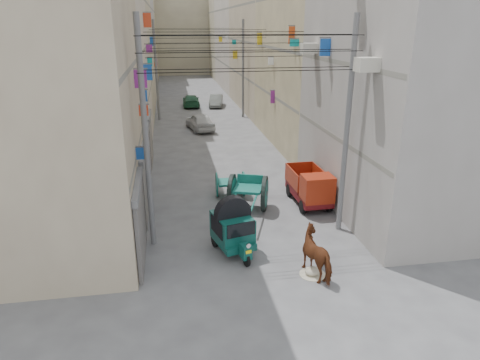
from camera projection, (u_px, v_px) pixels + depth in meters
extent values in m
plane|color=#4A4A4D|center=(293.00, 344.00, 10.84)|extent=(140.00, 140.00, 0.00)
cube|color=tan|center=(13.00, 59.00, 14.77)|extent=(8.00, 10.00, 13.00)
cube|color=slate|center=(136.00, 146.00, 16.51)|extent=(0.25, 9.80, 0.18)
cube|color=slate|center=(129.00, 66.00, 15.48)|extent=(0.25, 9.80, 0.18)
cube|color=#B9AB9E|center=(76.00, 54.00, 25.13)|extent=(8.00, 12.00, 12.00)
cube|color=slate|center=(146.00, 99.00, 26.70)|extent=(0.25, 11.76, 0.18)
cube|color=slate|center=(143.00, 49.00, 25.67)|extent=(0.25, 11.76, 0.18)
cube|color=#B5AC8E|center=(103.00, 32.00, 36.83)|extent=(8.00, 14.00, 14.00)
cube|color=slate|center=(152.00, 76.00, 38.74)|extent=(0.25, 13.72, 0.18)
cube|color=slate|center=(149.00, 41.00, 37.71)|extent=(0.25, 13.72, 0.18)
cube|color=slate|center=(147.00, 5.00, 36.68)|extent=(0.25, 13.72, 0.18)
cube|color=gray|center=(120.00, 40.00, 50.17)|extent=(8.00, 14.00, 11.80)
cube|color=slate|center=(155.00, 63.00, 51.70)|extent=(0.25, 13.72, 0.18)
cube|color=slate|center=(153.00, 37.00, 50.67)|extent=(0.25, 13.72, 0.18)
cube|color=slate|center=(151.00, 10.00, 49.64)|extent=(0.25, 13.72, 0.18)
cube|color=tan|center=(128.00, 30.00, 61.92)|extent=(8.00, 12.00, 13.50)
cube|color=slate|center=(156.00, 56.00, 63.74)|extent=(0.25, 11.76, 0.18)
cube|color=slate|center=(155.00, 34.00, 62.71)|extent=(0.25, 11.76, 0.18)
cube|color=slate|center=(154.00, 12.00, 61.68)|extent=(0.25, 11.76, 0.18)
cube|color=gray|center=(436.00, 54.00, 17.26)|extent=(8.00, 10.00, 13.00)
cube|color=slate|center=(338.00, 137.00, 17.79)|extent=(0.25, 9.80, 0.18)
cube|color=slate|center=(344.00, 63.00, 16.76)|extent=(0.25, 9.80, 0.18)
cube|color=tan|center=(334.00, 51.00, 27.62)|extent=(8.00, 12.00, 12.00)
cube|color=slate|center=(275.00, 96.00, 27.98)|extent=(0.25, 11.76, 0.18)
cube|color=slate|center=(276.00, 48.00, 26.95)|extent=(0.25, 11.76, 0.18)
cube|color=tan|center=(283.00, 31.00, 39.31)|extent=(8.00, 14.00, 14.00)
cube|color=slate|center=(241.00, 74.00, 40.02)|extent=(0.25, 13.72, 0.18)
cube|color=slate|center=(241.00, 41.00, 38.99)|extent=(0.25, 13.72, 0.18)
cube|color=slate|center=(241.00, 5.00, 37.96)|extent=(0.25, 13.72, 0.18)
cube|color=#B9AB9E|center=(253.00, 39.00, 52.66)|extent=(8.00, 14.00, 11.80)
cube|color=slate|center=(222.00, 62.00, 52.98)|extent=(0.25, 13.72, 0.18)
cube|color=slate|center=(222.00, 36.00, 51.95)|extent=(0.25, 13.72, 0.18)
cube|color=slate|center=(222.00, 10.00, 50.92)|extent=(0.25, 13.72, 0.18)
cube|color=#B5AC8E|center=(237.00, 30.00, 64.41)|extent=(8.00, 12.00, 13.50)
cube|color=slate|center=(211.00, 55.00, 65.02)|extent=(0.25, 11.76, 0.18)
cube|color=slate|center=(211.00, 34.00, 63.99)|extent=(0.25, 11.76, 0.18)
cube|color=slate|center=(210.00, 13.00, 62.96)|extent=(0.25, 11.76, 0.18)
cube|color=#B5AC8E|center=(181.00, 31.00, 69.73)|extent=(22.00, 10.00, 13.00)
cube|color=#45454A|center=(141.00, 226.00, 14.23)|extent=(0.12, 3.00, 2.60)
cube|color=#5E5F61|center=(138.00, 186.00, 13.73)|extent=(0.18, 3.20, 0.25)
cube|color=#45454A|center=(145.00, 187.00, 17.66)|extent=(0.12, 3.00, 2.60)
cube|color=#5E5F61|center=(143.00, 153.00, 17.16)|extent=(0.18, 3.20, 0.25)
cube|color=#45454A|center=(148.00, 161.00, 21.08)|extent=(0.12, 3.00, 2.60)
cube|color=#5E5F61|center=(146.00, 132.00, 20.59)|extent=(0.18, 3.20, 0.25)
cube|color=#45454A|center=(150.00, 141.00, 24.60)|extent=(0.12, 3.00, 2.60)
cube|color=#5E5F61|center=(149.00, 116.00, 24.11)|extent=(0.18, 3.20, 0.25)
cube|color=#0D9599|center=(234.00, 42.00, 41.12)|extent=(0.38, 0.08, 0.41)
cube|color=#852483|center=(156.00, 62.00, 47.53)|extent=(0.27, 0.08, 0.71)
cube|color=#1950B1|center=(142.00, 153.00, 15.05)|extent=(0.44, 0.08, 0.42)
cube|color=#1950B1|center=(148.00, 72.00, 23.11)|extent=(0.45, 0.08, 0.84)
cube|color=yellow|center=(220.00, 39.00, 50.96)|extent=(0.41, 0.08, 0.59)
cube|color=red|center=(144.00, 110.00, 17.83)|extent=(0.38, 0.08, 0.44)
cube|color=yellow|center=(235.00, 55.00, 40.82)|extent=(0.43, 0.08, 0.72)
cube|color=white|center=(227.00, 38.00, 45.98)|extent=(0.28, 0.08, 0.44)
cube|color=red|center=(147.00, 20.00, 26.08)|extent=(0.48, 0.08, 0.84)
cube|color=#D74A19|center=(156.00, 65.00, 44.24)|extent=(0.31, 0.08, 0.44)
cube|color=white|center=(271.00, 61.00, 27.19)|extent=(0.35, 0.08, 0.45)
cube|color=yellow|center=(259.00, 39.00, 30.13)|extent=(0.34, 0.08, 0.79)
cube|color=#1950B1|center=(144.00, 96.00, 19.83)|extent=(0.28, 0.08, 0.52)
cube|color=#1950B1|center=(152.00, 42.00, 35.52)|extent=(0.28, 0.08, 0.74)
cube|color=#852483|center=(273.00, 97.00, 27.48)|extent=(0.26, 0.08, 0.80)
cube|color=white|center=(326.00, 48.00, 17.81)|extent=(0.34, 0.08, 0.55)
cube|color=#852483|center=(141.00, 79.00, 16.23)|extent=(0.47, 0.08, 0.67)
cube|color=#852483|center=(149.00, 49.00, 27.73)|extent=(0.40, 0.08, 0.47)
cube|color=#0D9599|center=(150.00, 62.00, 28.51)|extent=(0.32, 0.08, 0.55)
cube|color=#0D9599|center=(294.00, 43.00, 21.84)|extent=(0.47, 0.08, 0.35)
cube|color=#D74A19|center=(292.00, 35.00, 22.51)|extent=(0.32, 0.08, 0.89)
cube|color=#1950B1|center=(325.00, 47.00, 17.72)|extent=(0.44, 0.08, 0.69)
cube|color=#D74A19|center=(134.00, 167.00, 14.73)|extent=(0.10, 3.20, 0.80)
cube|color=yellow|center=(145.00, 115.00, 23.07)|extent=(0.10, 3.20, 0.80)
cube|color=white|center=(151.00, 86.00, 34.18)|extent=(0.10, 3.20, 0.80)
cube|color=#852483|center=(154.00, 70.00, 45.30)|extent=(0.10, 3.20, 0.80)
cube|color=#1950B1|center=(356.00, 156.00, 16.00)|extent=(0.10, 3.20, 0.80)
cube|color=yellow|center=(290.00, 111.00, 24.33)|extent=(0.10, 3.20, 0.80)
cube|color=#1950B1|center=(251.00, 83.00, 35.45)|extent=(0.10, 3.20, 0.80)
cube|color=#852483|center=(230.00, 69.00, 46.56)|extent=(0.10, 3.20, 0.80)
cube|color=#B9B4A6|center=(367.00, 65.00, 13.84)|extent=(0.70, 0.55, 0.45)
cube|color=#B9B4A6|center=(309.00, 48.00, 19.33)|extent=(0.70, 0.55, 0.45)
cylinder|color=#5E5F61|center=(146.00, 138.00, 14.46)|extent=(0.20, 0.20, 8.00)
cylinder|color=#5E5F61|center=(347.00, 130.00, 15.58)|extent=(0.20, 0.20, 8.00)
cylinder|color=#5E5F61|center=(156.00, 71.00, 34.84)|extent=(0.20, 0.20, 8.00)
cylinder|color=#5E5F61|center=(243.00, 70.00, 35.96)|extent=(0.20, 0.20, 8.00)
cylinder|color=black|center=(253.00, 71.00, 13.80)|extent=(7.40, 0.02, 0.02)
cylinder|color=black|center=(254.00, 52.00, 13.60)|extent=(7.40, 0.02, 0.02)
cylinder|color=black|center=(254.00, 35.00, 13.42)|extent=(7.40, 0.02, 0.02)
cylinder|color=black|center=(248.00, 68.00, 14.73)|extent=(7.40, 0.02, 0.02)
cylinder|color=black|center=(248.00, 50.00, 14.52)|extent=(7.40, 0.02, 0.02)
cylinder|color=black|center=(248.00, 35.00, 14.35)|extent=(7.40, 0.02, 0.02)
cylinder|color=black|center=(226.00, 57.00, 19.82)|extent=(7.40, 0.02, 0.02)
cylinder|color=black|center=(226.00, 43.00, 19.62)|extent=(7.40, 0.02, 0.02)
cylinder|color=black|center=(226.00, 32.00, 19.44)|extent=(7.40, 0.02, 0.02)
cylinder|color=black|center=(209.00, 48.00, 27.23)|extent=(7.40, 0.02, 0.02)
cylinder|color=black|center=(209.00, 38.00, 27.03)|extent=(7.40, 0.02, 0.02)
cylinder|color=black|center=(209.00, 30.00, 26.85)|extent=(7.40, 0.02, 0.02)
cylinder|color=black|center=(200.00, 43.00, 34.64)|extent=(7.40, 0.02, 0.02)
cylinder|color=black|center=(199.00, 35.00, 34.44)|extent=(7.40, 0.02, 0.02)
cylinder|color=black|center=(199.00, 28.00, 34.26)|extent=(7.40, 0.02, 0.02)
cylinder|color=black|center=(246.00, 259.00, 14.26)|extent=(0.23, 0.51, 0.50)
cylinder|color=black|center=(215.00, 240.00, 15.52)|extent=(0.23, 0.51, 0.50)
cylinder|color=black|center=(239.00, 235.00, 15.89)|extent=(0.23, 0.51, 0.50)
cube|color=#0B4139|center=(233.00, 240.00, 15.19)|extent=(1.49, 1.91, 0.25)
cube|color=#0B4139|center=(246.00, 251.00, 14.20)|extent=(0.40, 0.46, 0.49)
cylinder|color=silver|center=(248.00, 246.00, 13.92)|extent=(0.17, 0.08, 0.16)
cube|color=yellow|center=(249.00, 252.00, 13.98)|extent=(0.20, 0.07, 0.11)
cube|color=#0B4139|center=(232.00, 226.00, 15.05)|extent=(1.49, 1.75, 0.84)
cube|color=black|center=(241.00, 230.00, 14.31)|extent=(1.00, 0.30, 0.49)
cube|color=black|center=(217.00, 227.00, 14.80)|extent=(0.30, 1.04, 0.58)
cube|color=black|center=(247.00, 221.00, 15.25)|extent=(0.30, 1.04, 0.58)
cube|color=silver|center=(241.00, 248.00, 14.52)|extent=(1.09, 0.32, 0.05)
cylinder|color=black|center=(232.00, 191.00, 18.63)|extent=(0.67, 1.51, 1.54)
cylinder|color=#155F54|center=(232.00, 191.00, 18.63)|extent=(0.58, 1.20, 1.20)
cylinder|color=#5E5F61|center=(232.00, 191.00, 18.63)|extent=(0.29, 0.27, 0.20)
cylinder|color=black|center=(265.00, 194.00, 18.40)|extent=(0.67, 1.51, 1.54)
cylinder|color=#155F54|center=(265.00, 194.00, 18.40)|extent=(0.58, 1.20, 1.20)
cylinder|color=#5E5F61|center=(265.00, 194.00, 18.40)|extent=(0.29, 0.27, 0.20)
cylinder|color=#5E5F61|center=(248.00, 192.00, 18.51)|extent=(1.43, 0.58, 0.09)
cube|color=#155F54|center=(248.00, 188.00, 18.44)|extent=(1.49, 1.53, 0.11)
cube|color=#155F54|center=(250.00, 179.00, 18.87)|extent=(1.12, 0.47, 0.39)
cylinder|color=#155F54|center=(232.00, 202.00, 17.27)|extent=(0.91, 2.42, 0.08)
cylinder|color=#155F54|center=(254.00, 203.00, 17.13)|extent=(0.91, 2.42, 0.08)
cylinder|color=black|center=(303.00, 207.00, 18.23)|extent=(0.17, 0.59, 0.59)
cylinder|color=black|center=(289.00, 190.00, 20.04)|extent=(0.17, 0.59, 0.59)
cylinder|color=black|center=(329.00, 205.00, 18.43)|extent=(0.17, 0.59, 0.59)
cylinder|color=black|center=(313.00, 189.00, 20.25)|extent=(0.17, 0.59, 0.59)
cube|color=#510B0F|center=(308.00, 193.00, 19.17)|extent=(1.35, 2.98, 0.31)
cube|color=maroon|center=(317.00, 188.00, 18.00)|extent=(1.32, 0.96, 1.12)
cube|color=black|center=(321.00, 190.00, 17.58)|extent=(1.16, 0.08, 0.49)
cube|color=#510B0F|center=(305.00, 184.00, 19.54)|extent=(1.38, 1.99, 0.11)
cube|color=maroon|center=(292.00, 177.00, 19.29)|extent=(0.09, 1.97, 0.76)
cube|color=maroon|center=(319.00, 176.00, 19.52)|extent=(0.09, 1.97, 0.76)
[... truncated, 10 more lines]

